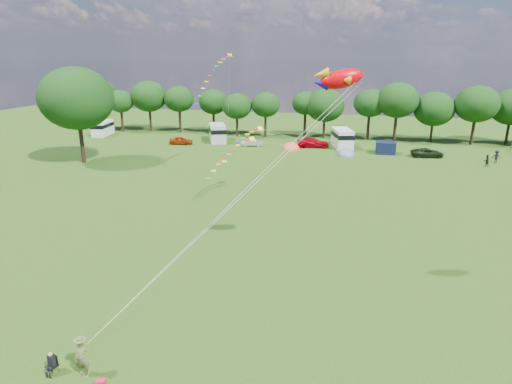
% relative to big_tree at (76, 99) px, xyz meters
% --- Properties ---
extents(ground_plane, '(180.00, 180.00, 0.00)m').
position_rel_big_tree_xyz_m(ground_plane, '(30.00, -28.00, -9.02)').
color(ground_plane, black).
rests_on(ground_plane, ground).
extents(tree_line, '(102.98, 10.98, 10.27)m').
position_rel_big_tree_xyz_m(tree_line, '(35.30, 26.99, -2.67)').
color(tree_line, black).
rests_on(tree_line, ground).
extents(big_tree, '(10.00, 10.00, 13.28)m').
position_rel_big_tree_xyz_m(big_tree, '(0.00, 0.00, 0.00)').
color(big_tree, black).
rests_on(big_tree, ground).
extents(car_a, '(4.21, 2.30, 1.33)m').
position_rel_big_tree_xyz_m(car_a, '(8.33, 15.57, -8.35)').
color(car_a, '#992505').
rests_on(car_a, ground).
extents(car_b, '(3.58, 1.82, 1.21)m').
position_rel_big_tree_xyz_m(car_b, '(20.62, 16.99, -8.41)').
color(car_b, '#989AA0').
rests_on(car_b, ground).
extents(car_c, '(5.44, 2.88, 1.56)m').
position_rel_big_tree_xyz_m(car_c, '(30.68, 18.28, -8.24)').
color(car_c, '#A2000B').
rests_on(car_c, ground).
extents(car_d, '(5.05, 2.83, 1.31)m').
position_rel_big_tree_xyz_m(car_d, '(48.27, 15.08, -8.36)').
color(car_d, black).
rests_on(car_d, ground).
extents(campervan_a, '(3.25, 5.92, 2.75)m').
position_rel_big_tree_xyz_m(campervan_a, '(-9.80, 20.49, -7.54)').
color(campervan_a, silver).
rests_on(campervan_a, ground).
extents(campervan_b, '(4.80, 6.72, 3.03)m').
position_rel_big_tree_xyz_m(campervan_b, '(13.60, 19.61, -7.39)').
color(campervan_b, '#B2B2B4').
rests_on(campervan_b, ground).
extents(campervan_c, '(4.11, 6.61, 3.01)m').
position_rel_big_tree_xyz_m(campervan_c, '(35.41, 19.53, -7.40)').
color(campervan_c, silver).
rests_on(campervan_c, ground).
extents(tent_orange, '(2.95, 3.24, 2.31)m').
position_rel_big_tree_xyz_m(tent_orange, '(27.41, 15.68, -9.00)').
color(tent_orange, '#E24F2E').
rests_on(tent_orange, ground).
extents(tent_greyblue, '(2.93, 3.21, 2.18)m').
position_rel_big_tree_xyz_m(tent_greyblue, '(36.34, 13.33, -9.00)').
color(tent_greyblue, slate).
rests_on(tent_greyblue, ground).
extents(awning_navy, '(2.98, 2.43, 1.85)m').
position_rel_big_tree_xyz_m(awning_navy, '(42.24, 16.09, -8.09)').
color(awning_navy, black).
rests_on(awning_navy, ground).
extents(kite_flyer, '(0.79, 0.59, 1.96)m').
position_rel_big_tree_xyz_m(kite_flyer, '(25.77, -37.80, -8.04)').
color(kite_flyer, brown).
rests_on(kite_flyer, ground).
extents(camp_chair, '(0.58, 0.59, 1.18)m').
position_rel_big_tree_xyz_m(camp_chair, '(24.22, -37.99, -8.31)').
color(camp_chair, '#99999E').
rests_on(camp_chair, ground).
extents(kite_bag, '(0.53, 0.43, 0.33)m').
position_rel_big_tree_xyz_m(kite_bag, '(26.92, -38.24, -8.85)').
color(kite_bag, red).
rests_on(kite_bag, ground).
extents(fish_kite, '(3.29, 1.76, 1.72)m').
position_rel_big_tree_xyz_m(fish_kite, '(36.31, -25.32, 4.25)').
color(fish_kite, '#C90005').
rests_on(fish_kite, ground).
extents(streamer_kite_a, '(3.31, 5.57, 5.75)m').
position_rel_big_tree_xyz_m(streamer_kite_a, '(20.74, -1.68, 3.84)').
color(streamer_kite_a, '#D8B000').
rests_on(streamer_kite_a, ground).
extents(streamer_kite_b, '(4.29, 4.71, 3.80)m').
position_rel_big_tree_xyz_m(streamer_kite_b, '(25.28, -9.91, -4.00)').
color(streamer_kite_b, '#F3F81B').
rests_on(streamer_kite_b, ground).
extents(streamer_kite_c, '(3.10, 4.89, 2.77)m').
position_rel_big_tree_xyz_m(streamer_kite_c, '(27.11, -12.01, -2.18)').
color(streamer_kite_c, '#F1FF28').
rests_on(streamer_kite_c, ground).
extents(walker_a, '(0.93, 0.78, 1.64)m').
position_rel_big_tree_xyz_m(walker_a, '(55.36, 10.85, -8.20)').
color(walker_a, black).
rests_on(walker_a, ground).
extents(walker_b, '(1.21, 0.58, 1.85)m').
position_rel_big_tree_xyz_m(walker_b, '(57.23, 13.27, -8.09)').
color(walker_b, black).
rests_on(walker_b, ground).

